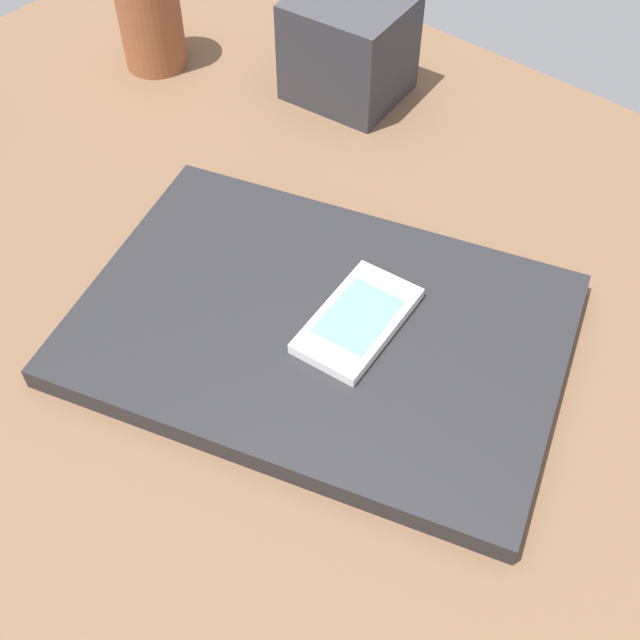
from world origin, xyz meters
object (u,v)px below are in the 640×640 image
(cell_phone_on_laptop, at_px, (355,323))
(pen_cup, at_px, (150,16))
(laptop_closed, at_px, (320,329))
(desk_organizer, at_px, (349,48))

(cell_phone_on_laptop, xyz_separation_m, pen_cup, (-0.39, 0.16, 0.03))
(cell_phone_on_laptop, distance_m, pen_cup, 0.42)
(laptop_closed, height_order, cell_phone_on_laptop, cell_phone_on_laptop)
(desk_organizer, distance_m, pen_cup, 0.20)
(laptop_closed, xyz_separation_m, desk_organizer, (-0.18, 0.26, 0.04))
(desk_organizer, xyz_separation_m, pen_cup, (-0.19, -0.09, 0.00))
(cell_phone_on_laptop, bearing_deg, pen_cup, 157.58)
(laptop_closed, distance_m, desk_organizer, 0.32)
(pen_cup, bearing_deg, desk_organizer, 25.13)
(desk_organizer, bearing_deg, pen_cup, -161.21)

